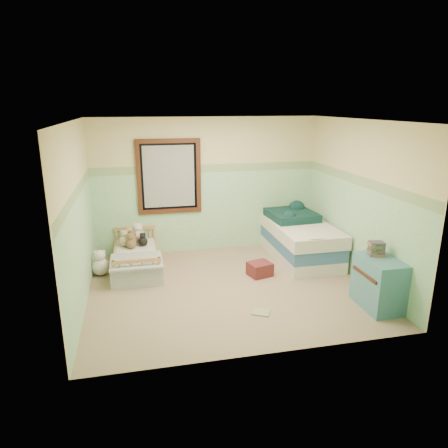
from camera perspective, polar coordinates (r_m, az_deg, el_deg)
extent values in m
cube|color=#98795E|center=(6.39, 0.63, -8.88)|extent=(4.20, 3.60, 0.02)
cube|color=white|center=(5.78, 0.71, 14.35)|extent=(4.20, 3.60, 0.02)
cube|color=beige|center=(7.68, -2.40, 5.38)|extent=(4.20, 0.04, 2.50)
cube|color=beige|center=(4.30, 6.14, -3.63)|extent=(4.20, 0.04, 2.50)
cube|color=beige|center=(5.86, -19.75, 0.93)|extent=(0.04, 3.60, 2.50)
cube|color=beige|center=(6.74, 18.35, 2.99)|extent=(0.04, 3.60, 2.50)
cube|color=#84CC85|center=(7.78, -2.34, 1.74)|extent=(4.20, 0.01, 1.50)
cube|color=#417646|center=(7.61, -2.41, 7.76)|extent=(4.20, 0.01, 0.15)
cube|color=#42180D|center=(7.51, -7.66, 6.55)|extent=(1.16, 0.06, 1.36)
cube|color=#B0B0AE|center=(7.52, -7.67, 6.56)|extent=(0.92, 0.01, 1.12)
cube|color=#9D633F|center=(7.17, -12.07, -5.43)|extent=(0.74, 1.49, 0.19)
cube|color=silver|center=(7.11, -12.14, -4.26)|extent=(0.68, 1.43, 0.12)
cube|color=#6086B8|center=(6.65, -12.12, -5.04)|extent=(0.81, 0.74, 0.03)
sphere|color=brown|center=(7.54, -13.40, -1.95)|extent=(0.18, 0.18, 0.18)
sphere|color=silver|center=(7.53, -11.90, -1.62)|extent=(0.24, 0.24, 0.24)
sphere|color=tan|center=(7.33, -13.02, -2.50)|extent=(0.17, 0.17, 0.17)
sphere|color=black|center=(7.33, -11.22, -2.40)|extent=(0.16, 0.16, 0.16)
sphere|color=silver|center=(7.06, -16.84, -5.71)|extent=(0.29, 0.29, 0.29)
sphere|color=tan|center=(6.81, -12.90, -6.56)|extent=(0.22, 0.22, 0.22)
cube|color=silver|center=(7.64, 10.37, -3.82)|extent=(0.95, 1.89, 0.22)
cube|color=#314B86|center=(7.57, 10.45, -2.25)|extent=(0.95, 1.89, 0.22)
cube|color=white|center=(7.51, 10.54, -0.66)|extent=(0.98, 1.93, 0.22)
cube|color=black|center=(7.70, 9.41, 1.23)|extent=(0.86, 0.90, 0.14)
cube|color=teal|center=(6.04, 20.77, -7.73)|extent=(0.45, 0.71, 0.71)
cube|color=#452E2E|center=(5.99, 20.47, -3.23)|extent=(0.22, 0.19, 0.19)
cube|color=maroon|center=(6.78, 5.01, -6.26)|extent=(0.42, 0.39, 0.22)
cube|color=gold|center=(5.67, 5.16, -12.19)|extent=(0.29, 0.27, 0.02)
sphere|color=tan|center=(7.55, -12.94, -1.84)|extent=(0.19, 0.19, 0.19)
sphere|color=brown|center=(7.24, -12.81, -2.66)|extent=(0.19, 0.19, 0.19)
sphere|color=tan|center=(7.53, -11.66, -1.76)|extent=(0.20, 0.20, 0.20)
sphere|color=tan|center=(7.38, -13.70, -2.27)|extent=(0.20, 0.20, 0.20)
sphere|color=black|center=(7.44, -13.21, -2.29)|extent=(0.15, 0.15, 0.15)
sphere|color=brown|center=(7.43, -12.57, -2.16)|extent=(0.18, 0.18, 0.18)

